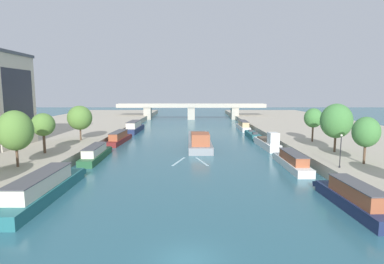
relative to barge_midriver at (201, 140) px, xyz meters
name	(u,v)px	position (x,y,z in m)	size (l,w,h in m)	color
ground_plane	(189,261)	(-1.81, -44.02, -1.02)	(400.00, 400.00, 0.00)	#2D6070
quay_left	(47,134)	(-37.09, 10.98, -0.21)	(36.00, 170.00, 1.62)	#B2A893
quay_right	(338,134)	(33.48, 10.98, -0.21)	(36.00, 170.00, 1.62)	#B2A893
barge_midriver	(201,140)	(0.00, 0.00, 0.00)	(4.55, 24.85, 3.40)	gray
wake_behind_barge	(192,161)	(-1.78, -15.20, -1.00)	(5.60, 5.89, 0.03)	#A0CCD6
moored_boat_left_end	(46,188)	(-16.71, -32.23, 0.14)	(2.81, 16.65, 2.78)	#23666B
moored_boat_left_upstream	(97,153)	(-17.13, -13.75, -0.03)	(2.78, 13.39, 2.37)	#235633
moored_boat_left_midway	(121,138)	(-17.24, 2.97, 0.04)	(2.78, 14.04, 2.54)	maroon
moored_boat_left_gap_after	(136,127)	(-17.30, 20.99, 0.24)	(3.18, 15.25, 3.01)	#1E284C
moored_boat_right_end	(355,198)	(13.60, -35.08, 0.07)	(2.67, 12.09, 2.61)	#1E284C
moored_boat_right_second	(293,161)	(12.97, -19.22, -0.02)	(2.30, 12.86, 2.38)	silver
moored_boat_right_near	(269,143)	(13.30, -3.22, 0.03)	(2.75, 12.98, 3.51)	silver
moored_boat_right_gap_after	(254,135)	(13.02, 10.38, -0.36)	(2.15, 11.47, 2.34)	#23666B
moored_boat_right_upstream	(245,126)	(13.39, 26.13, 0.08)	(2.48, 14.26, 2.63)	silver
tree_left_midway	(17,130)	(-23.34, -25.12, 5.17)	(4.23, 4.23, 7.07)	brown
tree_left_distant	(45,125)	(-24.04, -16.50, 4.96)	(3.46, 3.46, 6.12)	brown
tree_left_nearest	(81,118)	(-23.07, -3.82, 4.95)	(4.62, 4.62, 6.68)	brown
tree_right_by_lamp	(368,132)	(20.94, -23.51, 4.77)	(3.39, 3.39, 6.15)	brown
tree_right_midway	(338,121)	(20.81, -15.46, 5.45)	(4.75, 4.75, 7.53)	brown
tree_right_second	(315,118)	(21.20, -5.46, 5.05)	(3.37, 3.37, 6.28)	brown
lamppost_right_bank	(342,149)	(16.78, -25.59, 2.90)	(0.28, 0.28, 4.17)	black
bridge_far	(193,110)	(-1.81, 59.31, 2.94)	(58.57, 4.40, 6.25)	#ADA899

